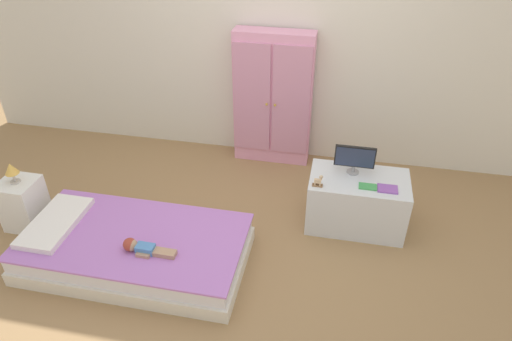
# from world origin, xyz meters

# --- Properties ---
(ground_plane) EXTENTS (10.00, 10.00, 0.02)m
(ground_plane) POSITION_xyz_m (0.00, 0.00, -0.01)
(ground_plane) COLOR #99754C
(back_wall) EXTENTS (6.40, 0.05, 2.70)m
(back_wall) POSITION_xyz_m (0.00, 1.57, 1.35)
(back_wall) COLOR silver
(back_wall) RESTS_ON ground_plane
(bed) EXTENTS (1.67, 0.87, 0.25)m
(bed) POSITION_xyz_m (-0.74, -0.27, 0.13)
(bed) COLOR silver
(bed) RESTS_ON ground_plane
(pillow) EXTENTS (0.32, 0.62, 0.05)m
(pillow) POSITION_xyz_m (-1.38, -0.27, 0.28)
(pillow) COLOR white
(pillow) RESTS_ON bed
(doll) EXTENTS (0.39, 0.13, 0.10)m
(doll) POSITION_xyz_m (-0.63, -0.41, 0.29)
(doll) COLOR #4C84C6
(doll) RESTS_ON bed
(nightstand) EXTENTS (0.29, 0.29, 0.43)m
(nightstand) POSITION_xyz_m (-1.82, -0.04, 0.22)
(nightstand) COLOR white
(nightstand) RESTS_ON ground_plane
(table_lamp) EXTENTS (0.11, 0.11, 0.18)m
(table_lamp) POSITION_xyz_m (-1.82, -0.04, 0.55)
(table_lamp) COLOR #B7B2AD
(table_lamp) RESTS_ON nightstand
(wardrobe) EXTENTS (0.75, 0.25, 1.32)m
(wardrobe) POSITION_xyz_m (0.01, 1.42, 0.66)
(wardrobe) COLOR #E599BC
(wardrobe) RESTS_ON ground_plane
(tv_stand) EXTENTS (0.79, 0.47, 0.46)m
(tv_stand) POSITION_xyz_m (0.88, 0.52, 0.23)
(tv_stand) COLOR silver
(tv_stand) RESTS_ON ground_plane
(tv_monitor) EXTENTS (0.32, 0.10, 0.24)m
(tv_monitor) POSITION_xyz_m (0.82, 0.60, 0.60)
(tv_monitor) COLOR #99999E
(tv_monitor) RESTS_ON tv_stand
(rocking_horse_toy) EXTENTS (0.08, 0.04, 0.10)m
(rocking_horse_toy) POSITION_xyz_m (0.56, 0.35, 0.51)
(rocking_horse_toy) COLOR #8E6642
(rocking_horse_toy) RESTS_ON tv_stand
(book_green) EXTENTS (0.14, 0.08, 0.01)m
(book_green) POSITION_xyz_m (0.94, 0.41, 0.47)
(book_green) COLOR #429E51
(book_green) RESTS_ON tv_stand
(book_purple) EXTENTS (0.15, 0.11, 0.01)m
(book_purple) POSITION_xyz_m (1.09, 0.41, 0.47)
(book_purple) COLOR #8E51B2
(book_purple) RESTS_ON tv_stand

